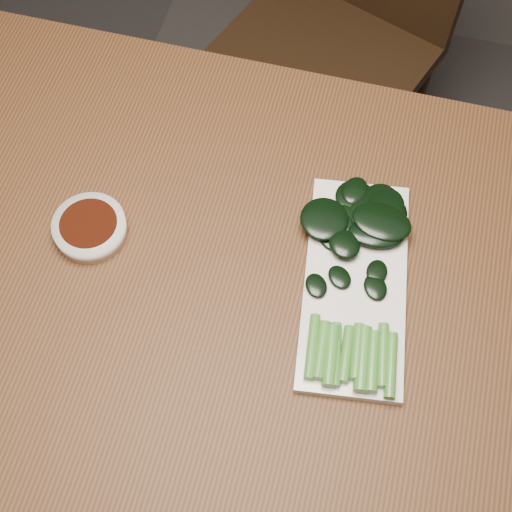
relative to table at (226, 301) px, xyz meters
name	(u,v)px	position (x,y,z in m)	size (l,w,h in m)	color
ground	(237,420)	(0.00, 0.00, -0.68)	(6.00, 6.00, 0.00)	#322F2F
table	(226,301)	(0.00, 0.00, 0.00)	(1.40, 0.80, 0.75)	#4D2C16
chair_far	(336,25)	(0.03, 0.78, -0.19)	(0.56, 0.56, 0.89)	black
sauce_bowl	(90,228)	(-0.20, 0.02, 0.09)	(0.10, 0.10, 0.03)	silver
serving_plate	(355,284)	(0.18, 0.04, 0.08)	(0.18, 0.34, 0.01)	silver
gai_lan	(360,260)	(0.18, 0.07, 0.10)	(0.18, 0.33, 0.02)	#43862E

